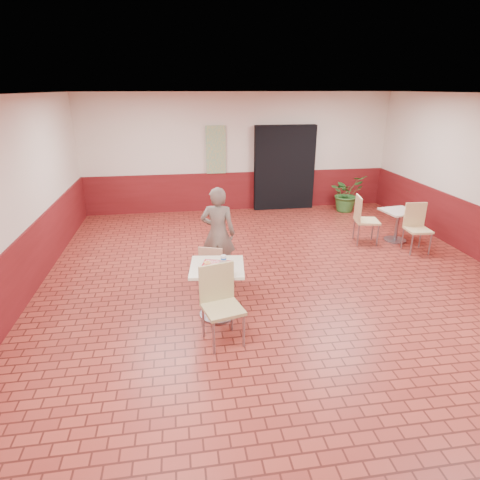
{
  "coord_description": "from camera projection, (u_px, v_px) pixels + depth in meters",
  "views": [
    {
      "loc": [
        -1.6,
        -5.38,
        3.08
      ],
      "look_at": [
        -0.73,
        0.15,
        0.95
      ],
      "focal_mm": 30.0,
      "sensor_mm": 36.0,
      "label": 1
    }
  ],
  "objects": [
    {
      "name": "corridor_doorway",
      "position": [
        284.0,
        168.0,
        10.58
      ],
      "size": [
        1.6,
        0.22,
        2.2
      ],
      "primitive_type": "cube",
      "color": "black",
      "rests_on": "ground"
    },
    {
      "name": "main_table",
      "position": [
        217.0,
        282.0,
        5.62
      ],
      "size": [
        0.74,
        0.74,
        0.78
      ],
      "rotation": [
        0.0,
        0.0,
        -0.12
      ],
      "color": "beige",
      "rests_on": "ground"
    },
    {
      "name": "wainscot_band",
      "position": [
        289.0,
        268.0,
        6.12
      ],
      "size": [
        8.0,
        10.0,
        1.0
      ],
      "color": "#5C1113",
      "rests_on": "ground"
    },
    {
      "name": "chair_second_front",
      "position": [
        417.0,
        225.0,
        7.97
      ],
      "size": [
        0.47,
        0.47,
        0.95
      ],
      "rotation": [
        0.0,
        0.0,
        -0.06
      ],
      "color": "#DFC585",
      "rests_on": "ground"
    },
    {
      "name": "promo_poster",
      "position": [
        216.0,
        150.0,
        10.2
      ],
      "size": [
        0.5,
        0.03,
        1.2
      ],
      "primitive_type": "cube",
      "color": "gray",
      "rests_on": "wainscot_band"
    },
    {
      "name": "serving_tray",
      "position": [
        217.0,
        265.0,
        5.53
      ],
      "size": [
        0.41,
        0.32,
        0.03
      ],
      "rotation": [
        0.0,
        0.0,
        -0.3
      ],
      "color": "#B70D1C",
      "rests_on": "main_table"
    },
    {
      "name": "chair_main_back",
      "position": [
        212.0,
        267.0,
        6.29
      ],
      "size": [
        0.48,
        0.48,
        0.81
      ],
      "rotation": [
        0.0,
        0.0,
        2.81
      ],
      "color": "tan",
      "rests_on": "ground"
    },
    {
      "name": "room_shell",
      "position": [
        292.0,
        205.0,
        5.76
      ],
      "size": [
        8.01,
        10.01,
        3.01
      ],
      "color": "maroon",
      "rests_on": "ground"
    },
    {
      "name": "second_table",
      "position": [
        398.0,
        220.0,
        8.48
      ],
      "size": [
        0.64,
        0.64,
        0.67
      ],
      "rotation": [
        0.0,
        0.0,
        0.14
      ],
      "color": "beige",
      "rests_on": "ground"
    },
    {
      "name": "chair_main_front",
      "position": [
        220.0,
        300.0,
        5.08
      ],
      "size": [
        0.57,
        0.57,
        1.01
      ],
      "rotation": [
        0.0,
        0.0,
        0.25
      ],
      "color": "tan",
      "rests_on": "ground"
    },
    {
      "name": "paper_cup",
      "position": [
        224.0,
        259.0,
        5.58
      ],
      "size": [
        0.08,
        0.08,
        0.1
      ],
      "rotation": [
        0.0,
        0.0,
        -0.12
      ],
      "color": "silver",
      "rests_on": "serving_tray"
    },
    {
      "name": "potted_plant",
      "position": [
        346.0,
        193.0,
        10.56
      ],
      "size": [
        1.09,
        1.03,
        0.97
      ],
      "primitive_type": "imported",
      "rotation": [
        0.0,
        0.0,
        0.4
      ],
      "color": "#31692A",
      "rests_on": "ground"
    },
    {
      "name": "ring_donut",
      "position": [
        207.0,
        263.0,
        5.54
      ],
      "size": [
        0.13,
        0.13,
        0.03
      ],
      "primitive_type": "torus",
      "rotation": [
        0.0,
        0.0,
        0.33
      ],
      "color": "#F4AE59",
      "rests_on": "serving_tray"
    },
    {
      "name": "chair_second_left",
      "position": [
        363.0,
        217.0,
        8.35
      ],
      "size": [
        0.55,
        0.55,
        1.01
      ],
      "rotation": [
        0.0,
        0.0,
        1.37
      ],
      "color": "#E9CF8B",
      "rests_on": "ground"
    },
    {
      "name": "long_john_donut",
      "position": [
        224.0,
        263.0,
        5.52
      ],
      "size": [
        0.14,
        0.09,
        0.04
      ],
      "rotation": [
        0.0,
        0.0,
        -0.18
      ],
      "color": "#C16C38",
      "rests_on": "serving_tray"
    },
    {
      "name": "customer",
      "position": [
        218.0,
        233.0,
        6.72
      ],
      "size": [
        0.66,
        0.52,
        1.59
      ],
      "primitive_type": "imported",
      "rotation": [
        0.0,
        0.0,
        2.88
      ],
      "color": "#6C6053",
      "rests_on": "ground"
    }
  ]
}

